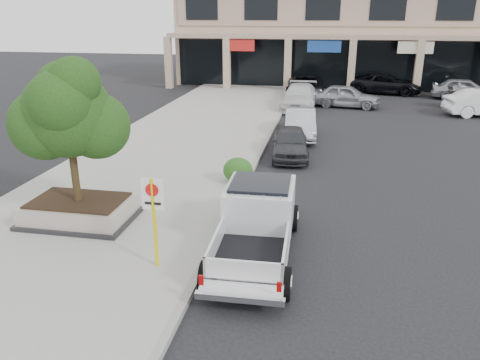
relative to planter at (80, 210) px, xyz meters
name	(u,v)px	position (x,y,z in m)	size (l,w,h in m)	color
ground	(271,248)	(5.87, -0.45, -0.48)	(120.00, 120.00, 0.00)	black
sidewalk	(156,167)	(0.37, 5.55, -0.40)	(8.00, 52.00, 0.15)	gray
curb	(250,173)	(4.32, 5.55, -0.40)	(0.20, 52.00, 0.15)	gray
strip_mall	(409,29)	(13.87, 33.48, 4.27)	(40.55, 12.43, 9.50)	tan
planter	(80,210)	(0.00, 0.00, 0.00)	(3.20, 2.20, 0.68)	black
planter_tree	(75,113)	(0.13, 0.15, 2.94)	(2.90, 2.55, 4.00)	#2F2212
no_parking_sign	(154,211)	(3.22, -2.13, 1.16)	(0.55, 0.09, 2.30)	yellow
hedge	(238,170)	(4.07, 4.19, 0.14)	(1.10, 0.99, 0.94)	#133F12
pickup_truck	(256,226)	(5.52, -0.95, 0.40)	(2.05, 5.54, 1.74)	silver
curb_car_a	(290,142)	(5.65, 8.28, 0.19)	(1.58, 3.92, 1.34)	#303235
curb_car_b	(300,124)	(5.85, 11.91, 0.24)	(1.51, 4.33, 1.43)	#AFB1B8
curb_car_c	(299,97)	(5.31, 19.60, 0.31)	(2.21, 5.44, 1.58)	silver
curb_car_d	(305,87)	(5.44, 24.04, 0.34)	(2.69, 5.84, 1.62)	black
lot_car_a	(346,96)	(8.42, 20.65, 0.28)	(1.79, 4.46, 1.52)	#97999F
lot_car_d	(386,84)	(11.63, 27.00, 0.30)	(2.56, 5.54, 1.54)	black
lot_car_e	(465,89)	(17.04, 25.17, 0.31)	(1.86, 4.61, 1.57)	#96999E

